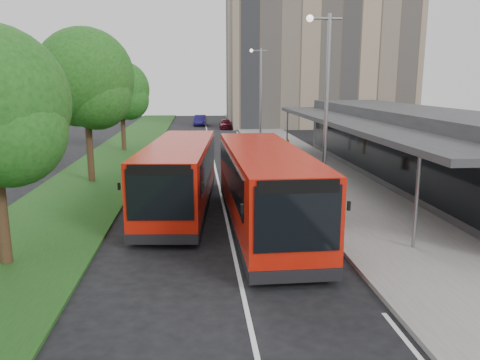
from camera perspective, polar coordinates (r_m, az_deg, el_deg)
The scene contains 17 objects.
ground at distance 17.96m, azimuth -1.40°, elevation -5.94°, with size 120.00×120.00×0.00m, color black.
pavement at distance 38.12m, azimuth 5.58°, elevation 3.70°, with size 5.00×80.00×0.15m, color slate.
grass_verge at distance 37.91m, azimuth -14.14°, elevation 3.31°, with size 5.00×80.00×0.10m, color #194014.
lane_centre_line at distance 32.54m, azimuth -3.20°, elevation 2.19°, with size 0.12×70.00×0.01m, color silver.
kerb_dashes at distance 36.74m, azimuth 1.72°, elevation 3.33°, with size 0.12×56.00×0.01m.
office_block at distance 61.06m, azimuth 9.41°, elevation 15.08°, with size 22.00×12.00×18.00m, color gray.
station_building at distance 27.99m, azimuth 20.19°, elevation 4.09°, with size 7.70×26.00×4.00m.
tree_mid at distance 26.76m, azimuth -18.32°, elevation 11.08°, with size 5.19×5.19×8.33m.
tree_far at distance 38.56m, azimuth -14.27°, elevation 10.21°, with size 4.44×4.44×7.10m.
lamp_post_near at distance 19.78m, azimuth 10.27°, elevation 9.45°, with size 1.44×0.28×8.00m.
lamp_post_far at distance 39.41m, azimuth 2.42°, elevation 10.79°, with size 1.44×0.28×8.00m.
bus_main at distance 17.53m, azimuth 3.04°, elevation -1.05°, with size 2.96×10.91×3.07m.
bus_second at distance 20.42m, azimuth -7.35°, elevation 0.52°, with size 3.53×10.53×2.93m.
litter_bin at distance 28.71m, azimuth 7.43°, elevation 1.93°, with size 0.46×0.46×0.83m, color #3B2618.
bollard at distance 34.77m, azimuth 5.84°, elevation 3.97°, with size 0.18×0.18×1.14m, color #F9AF0D.
car_near at distance 55.73m, azimuth -1.79°, elevation 6.88°, with size 1.39×3.46×1.18m, color #510B19.
car_far at distance 59.94m, azimuth -4.89°, elevation 7.27°, with size 1.39×3.98×1.31m, color navy.
Camera 1 is at (-1.14, -17.05, 5.52)m, focal length 35.00 mm.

